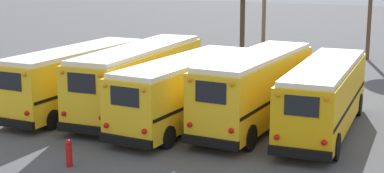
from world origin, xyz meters
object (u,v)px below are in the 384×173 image
utility_pole (264,4)px  school_bus_2 (185,89)px  school_bus_0 (77,77)px  school_bus_1 (140,77)px  school_bus_3 (256,87)px  school_bus_4 (325,95)px  fire_hydrant (69,153)px

utility_pole → school_bus_2: bearing=-87.3°
school_bus_0 → school_bus_2: size_ratio=0.98×
school_bus_1 → school_bus_3: size_ratio=1.11×
school_bus_3 → utility_pole: utility_pole is taller
school_bus_1 → school_bus_4: bearing=1.7°
school_bus_0 → school_bus_3: (9.13, 0.92, 0.12)m
school_bus_2 → school_bus_3: 3.22m
school_bus_3 → school_bus_2: bearing=-161.2°
school_bus_1 → fire_hydrant: 8.36m
school_bus_0 → school_bus_4: size_ratio=0.97×
school_bus_0 → school_bus_2: bearing=-1.1°
school_bus_4 → school_bus_2: bearing=-167.3°
school_bus_1 → school_bus_2: size_ratio=1.09×
school_bus_1 → school_bus_3: 6.08m
fire_hydrant → utility_pole: bearing=87.9°
school_bus_0 → school_bus_1: size_ratio=0.90×
school_bus_2 → utility_pole: utility_pole is taller
school_bus_4 → fire_hydrant: size_ratio=9.71×
school_bus_4 → utility_pole: bearing=119.7°
school_bus_1 → school_bus_0: bearing=-162.0°
school_bus_1 → utility_pole: (2.42, 12.03, 2.89)m
school_bus_1 → school_bus_3: bearing=-0.7°
school_bus_2 → school_bus_3: size_ratio=1.02×
school_bus_4 → fire_hydrant: school_bus_4 is taller
school_bus_3 → utility_pole: bearing=106.8°
school_bus_0 → fire_hydrant: size_ratio=9.40×
utility_pole → school_bus_4: bearing=-60.3°
school_bus_1 → fire_hydrant: size_ratio=10.39×
school_bus_2 → fire_hydrant: bearing=-101.0°
school_bus_3 → fire_hydrant: bearing=-118.8°
school_bus_3 → utility_pole: 12.96m
school_bus_2 → fire_hydrant: (-1.36, -6.98, -1.14)m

